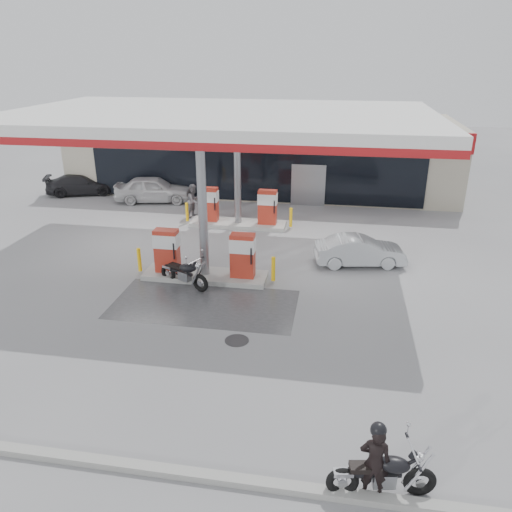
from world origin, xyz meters
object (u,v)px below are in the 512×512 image
Objects in this scene: main_motorcycle at (384,475)px; parked_motorcycle at (185,274)px; attendant at (194,201)px; biker_main at (375,462)px; pump_island_far at (238,211)px; hatchback_silver at (360,251)px; sedan_white at (153,189)px; parked_car_right at (337,186)px; pump_island_near at (205,260)px; parked_car_left at (82,184)px.

parked_motorcycle is at bearing 118.38° from main_motorcycle.
biker_main is at bearing -132.51° from attendant.
pump_island_far is at bearing -91.63° from attendant.
sedan_white is at bearing 46.96° from hatchback_silver.
attendant reaches higher than parked_car_right.
pump_island_far is 6.73m from hatchback_silver.
pump_island_near is 7.41m from attendant.
parked_motorcycle reaches higher than main_motorcycle.
pump_island_near is 0.99m from parked_motorcycle.
attendant is (-1.93, 7.82, 0.34)m from parked_motorcycle.
pump_island_near reaches higher than main_motorcycle.
parked_car_left reaches higher than hatchback_silver.
pump_island_near is 1.00× the size of pump_island_far.
main_motorcycle is 1.31× the size of biker_main.
main_motorcycle is at bearing -159.22° from sedan_white.
main_motorcycle is 1.24× the size of attendant.
pump_island_near reaches higher than parked_car_left.
main_motorcycle is 0.48× the size of parked_car_right.
sedan_white is (-4.86, 10.02, 0.22)m from parked_motorcycle.
parked_motorcycle is 14.39m from parked_car_left.
hatchback_silver is 17.40m from parked_car_left.
pump_island_near is 10.43m from biker_main.
sedan_white is 2.52× the size of attendant.
sedan_white is at bearing -119.90° from parked_car_left.
biker_main is 24.43m from parked_car_left.
main_motorcycle is at bearing -173.27° from parked_car_right.
pump_island_far reaches higher than biker_main.
sedan_white is 12.98m from hatchback_silver.
main_motorcycle is (5.75, -8.79, -0.24)m from pump_island_near.
parked_car_right is (9.87, 2.80, -0.12)m from sedan_white.
sedan_white reaches higher than parked_car_left.
parked_motorcycle is (-6.07, 8.01, -0.30)m from biker_main.
pump_island_near is 2.56× the size of parked_motorcycle.
parked_car_right is (-1.25, 20.79, 0.12)m from main_motorcycle.
pump_island_near is 14.14m from parked_car_left.
attendant is 8.55m from parked_car_right.
hatchback_silver is at bearing -34.36° from pump_island_far.
sedan_white is at bearing 120.26° from pump_island_near.
attendant is (-8.00, 15.83, 0.04)m from biker_main.
pump_island_far reaches higher than attendant.
pump_island_near is 1.22× the size of parked_car_right.
attendant reaches higher than main_motorcycle.
sedan_white is at bearing 111.94° from main_motorcycle.
pump_island_far is 3.28× the size of biker_main.
parked_car_left is at bearing 69.25° from sedan_white.
pump_island_near reaches higher than hatchback_silver.
attendant reaches higher than parked_motorcycle.
pump_island_far is 2.64m from attendant.
pump_island_near is at bearing 101.21° from hatchback_silver.
pump_island_far is 15.87m from main_motorcycle.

